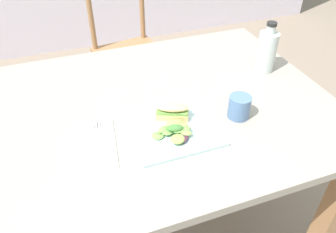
{
  "coord_description": "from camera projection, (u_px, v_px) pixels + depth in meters",
  "views": [
    {
      "loc": [
        -0.39,
        -0.77,
        1.43
      ],
      "look_at": [
        -0.1,
        0.03,
        0.76
      ],
      "focal_mm": 35.71,
      "sensor_mm": 36.0,
      "label": 1
    }
  ],
  "objects": [
    {
      "name": "dining_table",
      "position": [
        167.0,
        129.0,
        1.26
      ],
      "size": [
        1.16,
        0.94,
        0.74
      ],
      "color": "gray",
      "rests_on": "ground"
    },
    {
      "name": "chair_wooden_far",
      "position": [
        129.0,
        51.0,
        2.11
      ],
      "size": [
        0.46,
        0.46,
        0.87
      ],
      "color": "#8E6642",
      "rests_on": "ground"
    },
    {
      "name": "plate_lunch",
      "position": [
        172.0,
        127.0,
        1.07
      ],
      "size": [
        0.27,
        0.27,
        0.01
      ],
      "primitive_type": "cube",
      "color": "silver",
      "rests_on": "dining_table"
    },
    {
      "name": "sandwich_half_front",
      "position": [
        172.0,
        111.0,
        1.08
      ],
      "size": [
        0.12,
        0.09,
        0.06
      ],
      "color": "#DBB270",
      "rests_on": "plate_lunch"
    },
    {
      "name": "salad_mixed_greens",
      "position": [
        175.0,
        129.0,
        1.03
      ],
      "size": [
        0.13,
        0.13,
        0.04
      ],
      "color": "#6B9E47",
      "rests_on": "plate_lunch"
    },
    {
      "name": "napkin_folded",
      "position": [
        97.0,
        142.0,
        1.02
      ],
      "size": [
        0.14,
        0.24,
        0.0
      ],
      "primitive_type": "cube",
      "rotation": [
        0.0,
        0.0,
        -0.14
      ],
      "color": "silver",
      "rests_on": "dining_table"
    },
    {
      "name": "fork_on_napkin",
      "position": [
        97.0,
        138.0,
        1.03
      ],
      "size": [
        0.06,
        0.18,
        0.0
      ],
      "color": "silver",
      "rests_on": "napkin_folded"
    },
    {
      "name": "bottle_cold_brew",
      "position": [
        266.0,
        53.0,
        1.31
      ],
      "size": [
        0.08,
        0.08,
        0.2
      ],
      "color": "black",
      "rests_on": "dining_table"
    },
    {
      "name": "cup_extra_side",
      "position": [
        239.0,
        107.0,
        1.1
      ],
      "size": [
        0.07,
        0.07,
        0.08
      ],
      "primitive_type": "cylinder",
      "color": "#4C6B93",
      "rests_on": "dining_table"
    }
  ]
}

